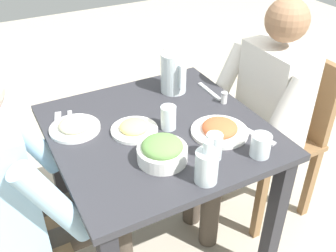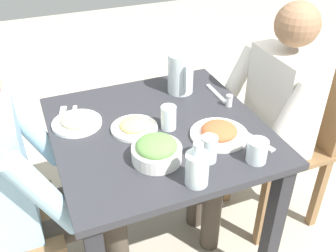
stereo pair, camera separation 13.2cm
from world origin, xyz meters
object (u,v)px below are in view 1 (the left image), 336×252
plate_fries (134,128)px  plate_beans (75,126)px  plate_rice_curry (220,129)px  dining_table (159,154)px  salt_shaker (224,98)px  chair_far (284,127)px  water_glass_center (168,118)px  diner_far (256,113)px  salad_bowl (162,151)px  water_pitcher (174,72)px  diner_near (32,191)px  water_glass_by_pitcher (214,146)px  oil_carafe (206,168)px  water_glass_near_right (261,145)px

plate_fries → plate_beans: (-0.12, -0.21, 0.00)m
plate_rice_curry → plate_beans: size_ratio=1.12×
dining_table → salt_shaker: bearing=96.5°
dining_table → plate_fries: 0.18m
chair_far → water_glass_center: size_ratio=8.95×
diner_far → plate_beans: diner_far is taller
dining_table → salt_shaker: 0.39m
diner_far → salad_bowl: (0.20, -0.61, 0.13)m
dining_table → water_pitcher: (-0.25, 0.21, 0.23)m
diner_near → plate_fries: bearing=96.9°
dining_table → water_glass_center: size_ratio=8.46×
water_glass_by_pitcher → oil_carafe: size_ratio=0.62×
chair_far → plate_fries: 0.87m
water_glass_near_right → oil_carafe: bearing=-84.2°
plate_beans → water_glass_by_pitcher: bearing=43.8°
water_pitcher → diner_far: bearing=53.8°
plate_beans → water_glass_by_pitcher: (0.41, 0.40, 0.03)m
plate_beans → water_pitcher: bearing=101.2°
dining_table → water_pitcher: water_pitcher is taller
diner_near → salad_bowl: 0.50m
dining_table → diner_far: diner_far is taller
salt_shaker → plate_rice_curry: bearing=-38.8°
water_glass_center → water_glass_near_right: bearing=34.2°
water_glass_near_right → water_glass_center: water_glass_center is taller
plate_fries → salad_bowl: bearing=4.2°
plate_beans → water_glass_near_right: size_ratio=2.34×
dining_table → chair_far: (-0.01, 0.73, -0.10)m
chair_far → plate_rice_curry: size_ratio=3.90×
chair_far → oil_carafe: 0.87m
diner_near → plate_beans: 0.31m
diner_far → water_glass_near_right: 0.46m
diner_near → water_glass_near_right: diner_near is taller
diner_near → plate_beans: bearing=128.0°
chair_far → salad_bowl: size_ratio=4.89×
salt_shaker → diner_near: bearing=-85.4°
diner_near → diner_far: (-0.04, 1.06, 0.00)m
plate_beans → water_glass_center: water_glass_center is taller
water_pitcher → plate_rice_curry: (0.39, -0.01, -0.08)m
water_glass_by_pitcher → dining_table: bearing=-161.0°
plate_fries → salt_shaker: (-0.02, 0.45, 0.01)m
water_pitcher → water_glass_near_right: water_pitcher is taller
diner_far → plate_rice_curry: bearing=-64.3°
diner_far → plate_beans: bearing=-99.3°
plate_fries → oil_carafe: bearing=14.0°
diner_near → water_glass_center: 0.58m
diner_near → plate_fries: 0.45m
salad_bowl → plate_beans: bearing=-146.5°
diner_far → water_glass_by_pitcher: diner_far is taller
plate_beans → oil_carafe: bearing=31.0°
plate_fries → salt_shaker: salt_shaker is taller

